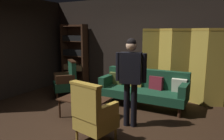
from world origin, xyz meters
TOP-DOWN VIEW (x-y plane):
  - ground_plane at (0.00, 0.00)m, footprint 10.00×10.00m
  - back_wall at (0.00, 2.45)m, footprint 7.20×0.10m
  - side_wall_left at (-3.00, 0.60)m, footprint 0.10×3.60m
  - folding_screen at (1.27, 2.19)m, footprint 2.11×0.28m
  - bookshelf at (-2.15, 2.20)m, footprint 0.90×0.32m
  - velvet_couch at (0.55, 1.46)m, footprint 2.12×0.78m
  - coffee_table at (-0.31, 0.11)m, footprint 1.00×0.64m
  - armchair_gilt_accent at (0.44, -0.67)m, footprint 0.68×0.68m
  - armchair_wing_left at (-1.56, 1.04)m, footprint 0.81×0.81m
  - standing_figure at (0.73, 0.19)m, footprint 0.58×0.28m
  - book_tan_leather at (-0.24, 0.14)m, footprint 0.20×0.16m

SIDE VIEW (x-z plane):
  - ground_plane at x=0.00m, z-range 0.00..0.00m
  - coffee_table at x=-0.31m, z-range 0.16..0.58m
  - book_tan_leather at x=-0.24m, z-range 0.42..0.46m
  - velvet_couch at x=0.55m, z-range 0.02..0.90m
  - armchair_gilt_accent at x=0.44m, z-range -0.03..1.01m
  - armchair_wing_left at x=-1.56m, z-range -0.03..1.01m
  - folding_screen at x=1.27m, z-range 0.04..1.94m
  - standing_figure at x=0.73m, z-range 0.17..1.88m
  - bookshelf at x=-2.15m, z-range 0.04..2.09m
  - back_wall at x=0.00m, z-range 0.00..2.80m
  - side_wall_left at x=-3.00m, z-range 0.00..2.80m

